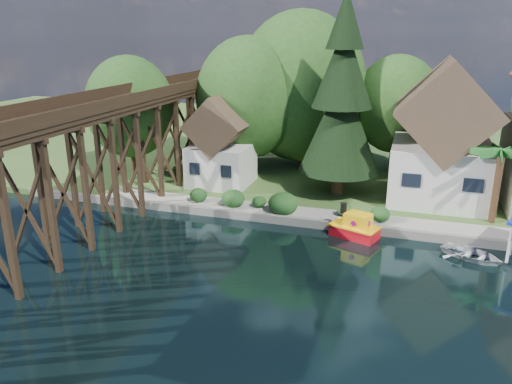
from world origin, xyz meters
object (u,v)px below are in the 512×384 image
palm_tree (502,155)px  tugboat (355,228)px  trestle_bridge (108,149)px  house_left (443,142)px  shed (221,147)px  boat_white_a (472,253)px  conifer (342,100)px

palm_tree → tugboat: bearing=-153.9°
trestle_bridge → house_left: 25.42m
shed → tugboat: size_ratio=2.19×
boat_white_a → conifer: bearing=76.1°
palm_tree → tugboat: size_ratio=1.57×
trestle_bridge → tugboat: trestle_bridge is taller
house_left → boat_white_a: bearing=-79.6°
palm_tree → conifer: bearing=164.4°
tugboat → trestle_bridge: bearing=-173.5°
trestle_bridge → shed: bearing=61.8°
shed → boat_white_a: size_ratio=2.12×
conifer → tugboat: (2.41, -7.60, -7.50)m
tugboat → conifer: bearing=107.6°
conifer → palm_tree: 12.18m
boat_white_a → tugboat: bearing=109.0°
tugboat → house_left: bearing=58.3°
palm_tree → tugboat: palm_tree is taller
conifer → tugboat: conifer is taller
trestle_bridge → boat_white_a: bearing=1.8°
house_left → palm_tree: bearing=-51.2°
trestle_bridge → palm_tree: bearing=13.6°
house_left → tugboat: bearing=-121.7°
trestle_bridge → palm_tree: (26.55, 6.40, 0.05)m
trestle_bridge → shed: size_ratio=5.63×
conifer → boat_white_a: conifer is taller
shed → conifer: 11.04m
house_left → tugboat: 11.30m
palm_tree → shed: bearing=172.3°
palm_tree → trestle_bridge: bearing=-166.4°
shed → house_left: bearing=4.8°
tugboat → palm_tree: bearing=26.1°
trestle_bridge → boat_white_a: size_ratio=11.96×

